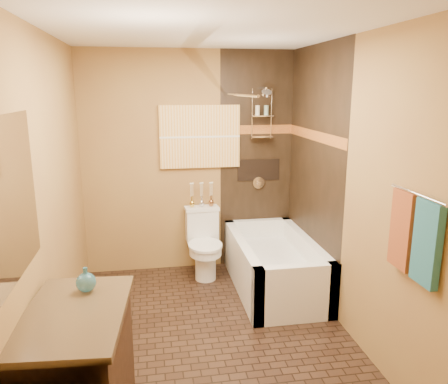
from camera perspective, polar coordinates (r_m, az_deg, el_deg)
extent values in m
plane|color=black|center=(4.01, -2.00, -17.88)|extent=(3.00, 3.00, 0.00)
cube|color=olive|center=(3.57, -21.60, -0.99)|extent=(0.02, 3.00, 2.50)
cube|color=olive|center=(3.87, 15.76, 0.49)|extent=(0.02, 3.00, 2.50)
cube|color=olive|center=(4.98, -4.47, 3.78)|extent=(2.40, 0.02, 2.50)
cube|color=olive|center=(2.12, 3.36, -9.71)|extent=(2.40, 0.02, 2.50)
plane|color=silver|center=(3.45, -2.35, 20.39)|extent=(3.00, 3.00, 0.00)
cube|color=black|center=(5.10, 4.26, 4.01)|extent=(0.85, 0.01, 2.50)
cube|color=black|center=(4.53, 11.60, 2.58)|extent=(0.01, 1.50, 2.50)
cube|color=brown|center=(5.05, 4.36, 8.14)|extent=(0.85, 0.01, 0.10)
cube|color=brown|center=(4.48, 11.70, 7.23)|extent=(0.01, 1.50, 0.10)
cube|color=black|center=(5.12, 4.53, 2.90)|extent=(0.50, 0.01, 0.25)
cylinder|color=silver|center=(4.91, 5.12, 13.36)|extent=(0.02, 0.26, 0.02)
cylinder|color=silver|center=(4.76, 5.58, 12.75)|extent=(0.11, 0.11, 0.09)
cylinder|color=silver|center=(5.13, 4.54, 1.22)|extent=(0.14, 0.02, 0.14)
cylinder|color=silver|center=(4.23, 1.86, 12.59)|extent=(0.03, 1.55, 0.03)
cylinder|color=silver|center=(2.91, 23.92, -0.28)|extent=(0.02, 0.55, 0.02)
cube|color=#20556D|center=(2.88, 24.99, -6.10)|extent=(0.05, 0.22, 0.52)
cube|color=maroon|center=(3.09, 22.28, -4.59)|extent=(0.05, 0.22, 0.52)
cube|color=gold|center=(4.93, -3.16, 7.22)|extent=(0.90, 0.04, 0.70)
cube|color=white|center=(2.57, -26.16, -1.04)|extent=(0.01, 1.00, 0.90)
cube|color=white|center=(4.09, 9.35, -13.01)|extent=(0.80, 0.10, 0.55)
cube|color=white|center=(5.32, 4.44, -6.47)|extent=(0.80, 0.10, 0.55)
cube|color=white|center=(4.61, 2.31, -9.66)|extent=(0.10, 1.50, 0.55)
cube|color=white|center=(4.80, 10.62, -8.94)|extent=(0.10, 1.50, 0.55)
cube|color=white|center=(4.73, 6.52, -10.43)|extent=(0.64, 1.34, 0.35)
cube|color=white|center=(5.06, -2.90, -4.35)|extent=(0.38, 0.19, 0.37)
cube|color=white|center=(5.00, -2.93, -2.15)|extent=(0.40, 0.21, 0.04)
cylinder|color=white|center=(4.91, -2.44, -9.32)|extent=(0.23, 0.23, 0.37)
cylinder|color=white|center=(4.85, -2.46, -7.54)|extent=(0.36, 0.36, 0.10)
cylinder|color=white|center=(4.83, -2.46, -6.96)|extent=(0.37, 0.37, 0.03)
cube|color=black|center=(2.97, -18.53, -21.99)|extent=(0.61, 0.93, 0.79)
cube|color=black|center=(2.75, -18.98, -14.89)|extent=(0.65, 0.98, 0.04)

